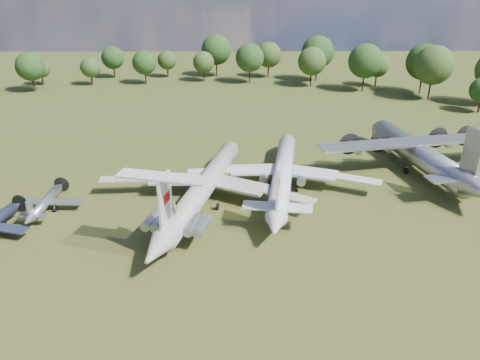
{
  "coord_description": "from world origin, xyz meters",
  "views": [
    {
      "loc": [
        9.94,
        -66.31,
        34.16
      ],
      "look_at": [
        10.63,
        -2.01,
        5.0
      ],
      "focal_mm": 35.0,
      "sensor_mm": 36.0,
      "label": 1
    }
  ],
  "objects_px": {
    "tu104_jet": "(283,176)",
    "person_on_il62": "(174,208)",
    "il62_airliner": "(204,190)",
    "small_prop_northwest": "(46,204)",
    "an12_transport": "(418,157)"
  },
  "relations": [
    {
      "from": "an12_transport",
      "to": "person_on_il62",
      "type": "relative_size",
      "value": 21.42
    },
    {
      "from": "an12_transport",
      "to": "il62_airliner",
      "type": "bearing_deg",
      "value": -172.39
    },
    {
      "from": "an12_transport",
      "to": "tu104_jet",
      "type": "bearing_deg",
      "value": -174.66
    },
    {
      "from": "tu104_jet",
      "to": "an12_transport",
      "type": "relative_size",
      "value": 1.05
    },
    {
      "from": "il62_airliner",
      "to": "small_prop_northwest",
      "type": "height_order",
      "value": "il62_airliner"
    },
    {
      "from": "an12_transport",
      "to": "person_on_il62",
      "type": "bearing_deg",
      "value": -159.65
    },
    {
      "from": "small_prop_northwest",
      "to": "person_on_il62",
      "type": "bearing_deg",
      "value": -22.42
    },
    {
      "from": "small_prop_northwest",
      "to": "tu104_jet",
      "type": "bearing_deg",
      "value": 14.36
    },
    {
      "from": "tu104_jet",
      "to": "small_prop_northwest",
      "type": "relative_size",
      "value": 2.9
    },
    {
      "from": "tu104_jet",
      "to": "small_prop_northwest",
      "type": "bearing_deg",
      "value": -159.46
    },
    {
      "from": "small_prop_northwest",
      "to": "person_on_il62",
      "type": "distance_m",
      "value": 23.74
    },
    {
      "from": "tu104_jet",
      "to": "person_on_il62",
      "type": "relative_size",
      "value": 22.41
    },
    {
      "from": "tu104_jet",
      "to": "person_on_il62",
      "type": "height_order",
      "value": "person_on_il62"
    },
    {
      "from": "tu104_jet",
      "to": "an12_transport",
      "type": "distance_m",
      "value": 26.47
    },
    {
      "from": "person_on_il62",
      "to": "il62_airliner",
      "type": "bearing_deg",
      "value": -98.87
    }
  ]
}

